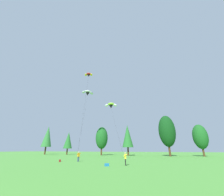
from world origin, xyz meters
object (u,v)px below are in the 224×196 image
Objects in this scene: kite_flyer_near at (79,156)px; parafoil_kite_mid_lime_white at (111,105)px; kite_flyer_mid at (125,158)px; backpack at (60,161)px; parafoil_kite_high_red_yellow at (89,75)px; picnic_cooler at (107,165)px; parafoil_kite_far_white at (88,93)px.

parafoil_kite_mid_lime_white is at bearing 36.41° from kite_flyer_near.
backpack is (-12.21, 2.21, -0.80)m from kite_flyer_mid.
kite_flyer_mid is 0.07× the size of parafoil_kite_high_red_yellow.
parafoil_kite_high_red_yellow is at bearing 146.50° from parafoil_kite_mid_lime_white.
kite_flyer_near is 0.07× the size of parafoil_kite_high_red_yellow.
parafoil_kite_high_red_yellow is at bearing 84.61° from picnic_cooler.
parafoil_kite_high_red_yellow is 30.63m from picnic_cooler.
parafoil_kite_high_red_yellow is (-4.31, 9.93, 23.13)m from kite_flyer_near.
parafoil_kite_high_red_yellow reaches higher than parafoil_kite_far_white.
kite_flyer_mid is 30.21m from parafoil_kite_far_white.
parafoil_kite_mid_lime_white is 17.32m from parafoil_kite_far_white.
kite_flyer_near reaches higher than backpack.
parafoil_kite_mid_lime_white is at bearing 61.14° from picnic_cooler.
kite_flyer_mid is (9.54, -3.87, 0.00)m from kite_flyer_near.
parafoil_kite_mid_lime_white reaches higher than backpack.
kite_flyer_mid reaches higher than picnic_cooler.
kite_flyer_near is 12.09m from parafoil_kite_mid_lime_white.
parafoil_kite_far_white is (-6.22, 13.79, 18.77)m from kite_flyer_near.
parafoil_kite_mid_lime_white is 20.00× the size of picnic_cooler.
kite_flyer_mid is 30.29m from parafoil_kite_high_red_yellow.
parafoil_kite_mid_lime_white is at bearing 120.49° from kite_flyer_mid.
parafoil_kite_far_white is (-15.76, 17.67, 18.77)m from kite_flyer_mid.
parafoil_kite_high_red_yellow is at bearing -63.61° from parafoil_kite_far_white.
backpack is at bearing -145.09° from parafoil_kite_mid_lime_white.
parafoil_kite_mid_lime_white reaches higher than kite_flyer_mid.
picnic_cooler is at bearing -52.63° from parafoil_kite_high_red_yellow.
kite_flyer_mid is at bearing -59.51° from parafoil_kite_mid_lime_white.
kite_flyer_mid is 2.77m from picnic_cooler.
parafoil_kite_mid_lime_white is at bearing -41.73° from parafoil_kite_far_white.
parafoil_kite_far_white is at bearing 116.39° from parafoil_kite_high_red_yellow.
backpack is 0.77× the size of picnic_cooler.
kite_flyer_near is 3.25m from backpack.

